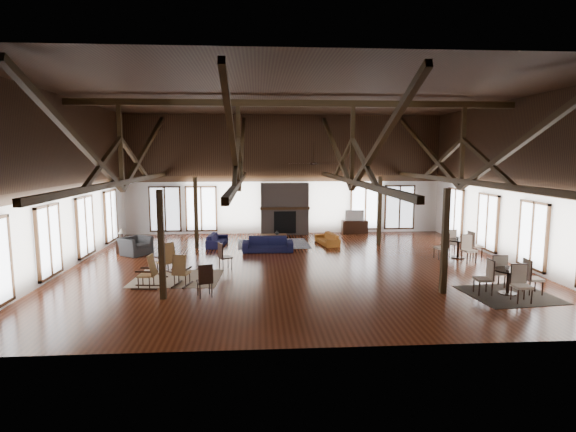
{
  "coord_description": "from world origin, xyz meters",
  "views": [
    {
      "loc": [
        -1.34,
        -15.81,
        3.96
      ],
      "look_at": [
        -0.21,
        1.0,
        1.69
      ],
      "focal_mm": 28.0,
      "sensor_mm": 36.0,
      "label": 1
    }
  ],
  "objects": [
    {
      "name": "coffee_table",
      "position": [
        -0.65,
        3.99,
        0.39
      ],
      "size": [
        1.17,
        0.59,
        0.45
      ],
      "rotation": [
        0.0,
        0.0,
        -0.01
      ],
      "color": "brown",
      "rests_on": "floor"
    },
    {
      "name": "rug_dark",
      "position": [
        5.83,
        -3.82,
        0.01
      ],
      "size": [
        2.53,
        2.34,
        0.01
      ],
      "primitive_type": "cube",
      "rotation": [
        0.0,
        0.0,
        0.1
      ],
      "color": "black",
      "rests_on": "floor"
    },
    {
      "name": "post_grid",
      "position": [
        0.0,
        0.0,
        1.52
      ],
      "size": [
        8.16,
        7.16,
        3.05
      ],
      "color": "black",
      "rests_on": "floor"
    },
    {
      "name": "wall_front",
      "position": [
        0.0,
        -7.0,
        3.0
      ],
      "size": [
        16.0,
        0.02,
        6.0
      ],
      "primitive_type": "cube",
      "color": "white",
      "rests_on": "floor"
    },
    {
      "name": "rug_tan",
      "position": [
        -3.99,
        -1.41,
        0.01
      ],
      "size": [
        2.89,
        2.34,
        0.01
      ],
      "primitive_type": "cube",
      "rotation": [
        0.0,
        0.0,
        -0.06
      ],
      "color": "tan",
      "rests_on": "floor"
    },
    {
      "name": "wall_right",
      "position": [
        8.0,
        0.0,
        3.0
      ],
      "size": [
        0.02,
        14.0,
        6.0
      ],
      "primitive_type": "cube",
      "color": "white",
      "rests_on": "floor"
    },
    {
      "name": "cafe_table_near",
      "position": [
        5.82,
        -3.73,
        0.5
      ],
      "size": [
        1.93,
        1.93,
        1.0
      ],
      "rotation": [
        0.0,
        0.0,
        -0.05
      ],
      "color": "black",
      "rests_on": "floor"
    },
    {
      "name": "cup_near",
      "position": [
        5.77,
        -3.75,
        0.78
      ],
      "size": [
        0.16,
        0.16,
        0.11
      ],
      "primitive_type": "imported",
      "rotation": [
        0.0,
        0.0,
        -0.23
      ],
      "color": "#B2B2B2",
      "rests_on": "cafe_table_near"
    },
    {
      "name": "side_chair_a",
      "position": [
        -2.57,
        -0.39,
        0.55
      ],
      "size": [
        0.54,
        0.54,
        0.95
      ],
      "rotation": [
        0.0,
        0.0,
        -1.1
      ],
      "color": "black",
      "rests_on": "floor"
    },
    {
      "name": "ceiling",
      "position": [
        0.0,
        0.0,
        6.0
      ],
      "size": [
        16.0,
        14.0,
        0.02
      ],
      "primitive_type": "cube",
      "color": "black",
      "rests_on": "wall_back"
    },
    {
      "name": "ceiling_fan",
      "position": [
        0.5,
        -1.0,
        3.73
      ],
      "size": [
        1.6,
        1.6,
        0.75
      ],
      "color": "black",
      "rests_on": "roof_truss"
    },
    {
      "name": "roof_truss",
      "position": [
        0.0,
        0.0,
        4.03
      ],
      "size": [
        15.6,
        14.07,
        3.14
      ],
      "color": "black",
      "rests_on": "wall_back"
    },
    {
      "name": "rug_navy",
      "position": [
        -0.67,
        4.12,
        0.01
      ],
      "size": [
        3.25,
        2.49,
        0.01
      ],
      "primitive_type": "cube",
      "rotation": [
        0.0,
        0.0,
        0.04
      ],
      "color": "#1A254B",
      "rests_on": "floor"
    },
    {
      "name": "rocking_chair_a",
      "position": [
        -4.39,
        -0.95,
        0.52
      ],
      "size": [
        0.91,
        0.93,
        1.1
      ],
      "rotation": [
        0.0,
        0.0,
        0.74
      ],
      "color": "olive",
      "rests_on": "floor"
    },
    {
      "name": "side_chair_b",
      "position": [
        -2.83,
        -3.48,
        0.56
      ],
      "size": [
        0.52,
        0.52,
        0.97
      ],
      "rotation": [
        0.0,
        0.0,
        0.32
      ],
      "color": "black",
      "rests_on": "floor"
    },
    {
      "name": "armchair",
      "position": [
        -6.29,
        2.31,
        0.36
      ],
      "size": [
        1.41,
        1.44,
        0.71
      ],
      "primitive_type": "imported",
      "rotation": [
        0.0,
        0.0,
        0.97
      ],
      "color": "#2D2D2F",
      "rests_on": "floor"
    },
    {
      "name": "side_table_lamp",
      "position": [
        -6.91,
        2.69,
        0.4
      ],
      "size": [
        0.41,
        0.41,
        1.05
      ],
      "color": "black",
      "rests_on": "floor"
    },
    {
      "name": "rocking_chair_b",
      "position": [
        -3.71,
        -2.3,
        0.47
      ],
      "size": [
        0.58,
        0.84,
        0.99
      ],
      "rotation": [
        0.0,
        0.0,
        -0.24
      ],
      "color": "olive",
      "rests_on": "floor"
    },
    {
      "name": "sofa_navy_left",
      "position": [
        -3.17,
        3.92,
        0.25
      ],
      "size": [
        1.8,
        0.88,
        0.51
      ],
      "primitive_type": "imported",
      "rotation": [
        0.0,
        0.0,
        1.45
      ],
      "color": "#16153C",
      "rests_on": "floor"
    },
    {
      "name": "tv_console",
      "position": [
        3.62,
        6.75,
        0.32
      ],
      "size": [
        1.3,
        0.49,
        0.65
      ],
      "primitive_type": "cube",
      "color": "black",
      "rests_on": "floor"
    },
    {
      "name": "sofa_navy_front",
      "position": [
        -0.95,
        2.54,
        0.31
      ],
      "size": [
        2.1,
        0.85,
        0.61
      ],
      "primitive_type": "imported",
      "rotation": [
        0.0,
        0.0,
        -0.01
      ],
      "color": "#15163A",
      "rests_on": "floor"
    },
    {
      "name": "rocking_chair_c",
      "position": [
        -4.63,
        -2.45,
        0.48
      ],
      "size": [
        0.84,
        0.51,
        1.03
      ],
      "rotation": [
        0.0,
        0.0,
        1.46
      ],
      "color": "olive",
      "rests_on": "floor"
    },
    {
      "name": "fireplace",
      "position": [
        0.0,
        6.67,
        1.29
      ],
      "size": [
        2.5,
        0.69,
        2.6
      ],
      "color": "brown",
      "rests_on": "floor"
    },
    {
      "name": "vase",
      "position": [
        -0.51,
        3.98,
        0.55
      ],
      "size": [
        0.22,
        0.22,
        0.2
      ],
      "primitive_type": "imported",
      "rotation": [
        0.0,
        0.0,
        -0.12
      ],
      "color": "#B2B2B2",
      "rests_on": "coffee_table"
    },
    {
      "name": "sofa_orange",
      "position": [
        1.76,
        3.9,
        0.24
      ],
      "size": [
        1.77,
        0.96,
        0.49
      ],
      "primitive_type": "imported",
      "rotation": [
        0.0,
        0.0,
        -1.38
      ],
      "color": "#B46522",
      "rests_on": "floor"
    },
    {
      "name": "cafe_table_far",
      "position": [
        6.42,
        0.83,
        0.5
      ],
      "size": [
        1.96,
        1.96,
        1.01
      ],
      "rotation": [
        0.0,
        0.0,
        0.13
      ],
      "color": "black",
      "rests_on": "floor"
    },
    {
      "name": "wall_back",
      "position": [
        0.0,
        7.0,
        3.0
      ],
      "size": [
        16.0,
        0.02,
        6.0
      ],
      "primitive_type": "cube",
      "color": "white",
      "rests_on": "floor"
    },
    {
      "name": "cup_far",
      "position": [
        6.43,
        0.93,
        0.77
      ],
      "size": [
        0.13,
        0.13,
        0.09
      ],
      "primitive_type": "imported",
      "rotation": [
        0.0,
        0.0,
        0.1
      ],
      "color": "#B2B2B2",
      "rests_on": "cafe_table_far"
    },
    {
      "name": "television",
      "position": [
        3.59,
        6.75,
        0.92
      ],
      "size": [
        0.96,
        0.18,
        0.55
      ],
      "primitive_type": "imported",
      "rotation": [
        0.0,
        0.0,
        -0.06
      ],
      "color": "#B2B2B2",
      "rests_on": "tv_console"
    },
    {
      "name": "wall_left",
      "position": [
        -8.0,
        0.0,
        3.0
      ],
      "size": [
        0.02,
        14.0,
        6.0
      ],
      "primitive_type": "cube",
      "color": "white",
      "rests_on": "floor"
    },
    {
      "name": "floor",
      "position": [
        0.0,
        0.0,
        0.0
      ],
      "size": [
        16.0,
        16.0,
        0.0
      ],
      "primitive_type": "plane",
      "color": "#562412",
      "rests_on": "ground"
    }
  ]
}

